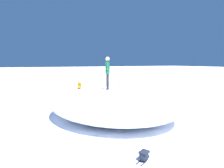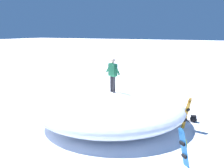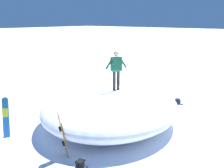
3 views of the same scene
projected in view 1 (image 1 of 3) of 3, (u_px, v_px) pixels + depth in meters
name	position (u px, v px, depth m)	size (l,w,h in m)	color
ground	(113.00, 116.00, 10.36)	(240.00, 240.00, 0.00)	white
snow_mound	(112.00, 103.00, 10.08)	(7.46, 6.05, 1.59)	white
snowboarder_standing	(108.00, 71.00, 9.72)	(0.51, 0.99, 1.74)	black
snowboard_primary_upright	(79.00, 93.00, 12.92)	(0.39, 0.40, 1.67)	orange
snowboard_secondary_upright	(117.00, 90.00, 14.54)	(0.53, 0.48, 1.58)	#2672BF
backpack_near	(63.00, 103.00, 12.75)	(0.32, 0.52, 0.36)	black
backpack_far	(144.00, 156.00, 5.64)	(0.56, 0.42, 0.32)	#1E2333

